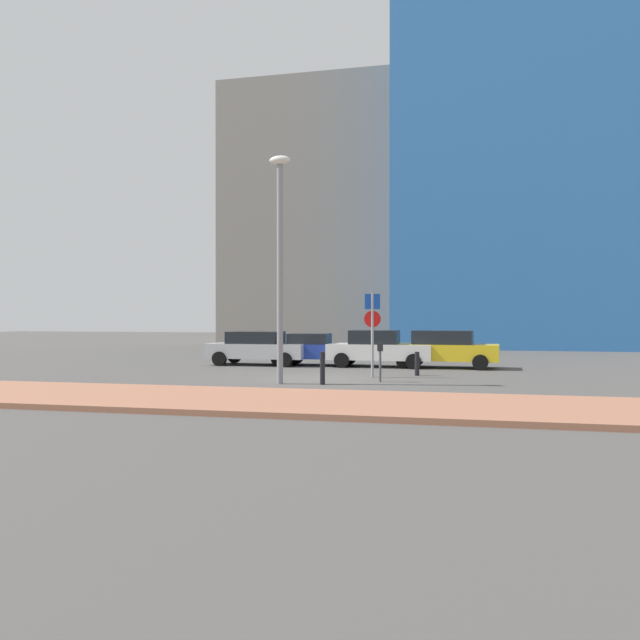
# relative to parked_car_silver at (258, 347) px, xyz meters

# --- Properties ---
(ground_plane) EXTENTS (120.00, 120.00, 0.00)m
(ground_plane) POSITION_rel_parked_car_silver_xyz_m (4.01, -5.48, -0.79)
(ground_plane) COLOR #4C4947
(sidewalk_brick) EXTENTS (40.00, 4.41, 0.14)m
(sidewalk_brick) POSITION_rel_parked_car_silver_xyz_m (4.01, -11.87, -0.72)
(sidewalk_brick) COLOR #9E664C
(sidewalk_brick) RESTS_ON ground
(parked_car_silver) EXTENTS (4.44, 2.07, 1.51)m
(parked_car_silver) POSITION_rel_parked_car_silver_xyz_m (0.00, 0.00, 0.00)
(parked_car_silver) COLOR #B7BABF
(parked_car_silver) RESTS_ON ground
(parked_car_blue) EXTENTS (4.17, 1.97, 1.43)m
(parked_car_blue) POSITION_rel_parked_car_silver_xyz_m (2.46, 0.39, -0.06)
(parked_car_blue) COLOR #1E389E
(parked_car_blue) RESTS_ON ground
(parked_car_white) EXTENTS (4.49, 1.96, 1.59)m
(parked_car_white) POSITION_rel_parked_car_silver_xyz_m (5.45, 0.17, 0.01)
(parked_car_white) COLOR white
(parked_car_white) RESTS_ON ground
(parked_car_yellow) EXTENTS (4.68, 2.17, 1.59)m
(parked_car_yellow) POSITION_rel_parked_car_silver_xyz_m (8.20, 0.28, 0.03)
(parked_car_yellow) COLOR gold
(parked_car_yellow) RESTS_ON ground
(parking_sign_post) EXTENTS (0.60, 0.14, 3.02)m
(parking_sign_post) POSITION_rel_parked_car_silver_xyz_m (5.84, -4.53, 1.11)
(parking_sign_post) COLOR gray
(parking_sign_post) RESTS_ON ground
(parking_meter) EXTENTS (0.18, 0.14, 1.31)m
(parking_meter) POSITION_rel_parked_car_silver_xyz_m (6.31, -6.00, 0.06)
(parking_meter) COLOR #4C4C51
(parking_meter) RESTS_ON ground
(street_lamp) EXTENTS (0.70, 0.36, 7.39)m
(street_lamp) POSITION_rel_parked_car_silver_xyz_m (3.22, -7.34, 3.53)
(street_lamp) COLOR gray
(street_lamp) RESTS_ON ground
(traffic_bollard_near) EXTENTS (0.16, 0.16, 1.05)m
(traffic_bollard_near) POSITION_rel_parked_car_silver_xyz_m (4.62, -7.26, -0.27)
(traffic_bollard_near) COLOR black
(traffic_bollard_near) RESTS_ON ground
(traffic_bollard_mid) EXTENTS (0.17, 0.17, 0.88)m
(traffic_bollard_mid) POSITION_rel_parked_car_silver_xyz_m (7.36, -3.53, -0.35)
(traffic_bollard_mid) COLOR black
(traffic_bollard_mid) RESTS_ON ground
(building_colorful_midrise) EXTENTS (16.12, 14.29, 29.22)m
(building_colorful_midrise) POSITION_rel_parked_car_silver_xyz_m (12.31, 22.08, 13.82)
(building_colorful_midrise) COLOR #3372BF
(building_colorful_midrise) RESTS_ON ground
(building_under_construction) EXTENTS (15.17, 12.20, 21.30)m
(building_under_construction) POSITION_rel_parked_car_silver_xyz_m (-2.86, 26.58, 9.85)
(building_under_construction) COLOR gray
(building_under_construction) RESTS_ON ground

